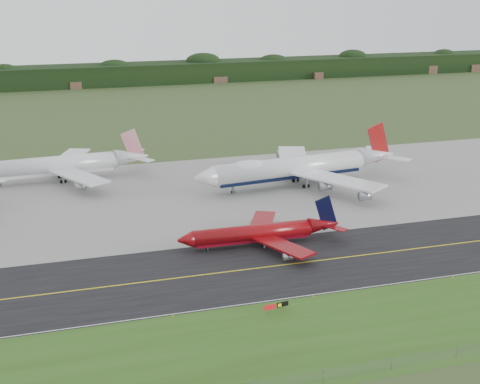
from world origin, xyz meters
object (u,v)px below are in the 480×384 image
at_px(jet_star_tail, 60,165).
at_px(jet_ba_747, 297,167).
at_px(jet_red_737, 261,233).
at_px(taxiway_sign, 276,306).

bearing_deg(jet_star_tail, jet_ba_747, -20.53).
height_order(jet_red_737, jet_star_tail, jet_star_tail).
bearing_deg(jet_ba_747, jet_star_tail, 159.47).
bearing_deg(jet_ba_747, jet_red_737, -120.87).
bearing_deg(taxiway_sign, jet_red_737, 76.66).
distance_m(jet_ba_747, jet_star_tail, 73.51).
distance_m(jet_red_737, jet_star_tail, 80.86).
xyz_separation_m(jet_ba_747, jet_red_737, (-25.30, -42.32, -2.87)).
bearing_deg(jet_red_737, taxiway_sign, -103.34).
xyz_separation_m(jet_ba_747, jet_star_tail, (-68.84, 25.78, -0.91)).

